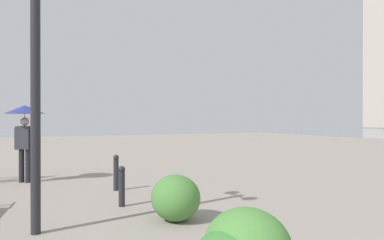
# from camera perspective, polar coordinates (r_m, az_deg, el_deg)

# --- Properties ---
(lamppost) EXTENTS (0.98, 0.28, 4.04)m
(lamppost) POSITION_cam_1_polar(r_m,az_deg,el_deg) (6.05, -22.51, 9.76)
(lamppost) COLOR #232328
(lamppost) RESTS_ON ground
(pedestrian) EXTENTS (1.00, 1.00, 2.03)m
(pedestrian) POSITION_cam_1_polar(r_m,az_deg,el_deg) (10.86, -23.87, -0.21)
(pedestrian) COLOR black
(pedestrian) RESTS_ON ground
(bollard_near) EXTENTS (0.13, 0.13, 0.77)m
(bollard_near) POSITION_cam_1_polar(r_m,az_deg,el_deg) (7.46, -10.53, -9.64)
(bollard_near) COLOR #232328
(bollard_near) RESTS_ON ground
(bollard_mid) EXTENTS (0.13, 0.13, 0.84)m
(bollard_mid) POSITION_cam_1_polar(r_m,az_deg,el_deg) (9.09, -11.37, -7.65)
(bollard_mid) COLOR #232328
(bollard_mid) RESTS_ON ground
(shrub_round) EXTENTS (0.89, 0.80, 0.76)m
(shrub_round) POSITION_cam_1_polar(r_m,az_deg,el_deg) (6.35, -2.49, -11.62)
(shrub_round) COLOR #477F38
(shrub_round) RESTS_ON ground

